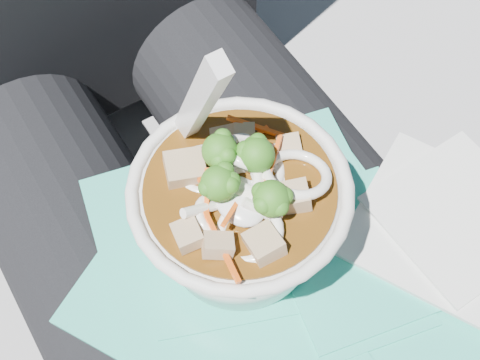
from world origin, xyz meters
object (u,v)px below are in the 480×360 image
plastic_bag (278,278)px  stone_ledge (178,274)px  lap (233,271)px  person_body (179,181)px  udon_bowl (240,209)px

plastic_bag → stone_ledge: bearing=92.0°
stone_ledge → lap: bearing=-90.0°
lap → person_body: bearing=90.0°
person_body → plastic_bag: size_ratio=2.99×
person_body → udon_bowl: bearing=-91.4°
person_body → lap: bearing=-90.0°
udon_bowl → plastic_bag: bearing=-75.0°
plastic_bag → person_body: bearing=92.8°
stone_ledge → plastic_bag: size_ratio=2.93×
person_body → plastic_bag: 0.16m
lap → plastic_bag: (0.01, -0.05, 0.08)m
lap → udon_bowl: bearing=-99.7°
plastic_bag → udon_bowl: bearing=105.0°
person_body → udon_bowl: person_body is taller
udon_bowl → stone_ledge: bearing=89.1°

